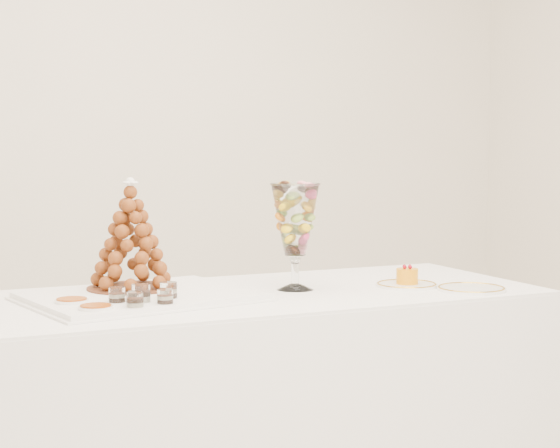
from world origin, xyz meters
name	(u,v)px	position (x,y,z in m)	size (l,w,h in m)	color
buffet_table	(240,408)	(0.00, 0.29, 0.38)	(2.01, 0.82, 0.76)	white
lace_tray	(141,297)	(-0.33, 0.30, 0.77)	(0.67, 0.50, 0.02)	white
macaron_vase	(295,221)	(0.20, 0.30, 0.99)	(0.16, 0.16, 0.36)	white
cake_plate	(407,285)	(0.58, 0.20, 0.77)	(0.21, 0.21, 0.01)	white
spare_plate	(471,289)	(0.73, 0.04, 0.77)	(0.23, 0.23, 0.01)	white
verrine_a	(117,298)	(-0.44, 0.17, 0.80)	(0.05, 0.05, 0.07)	white
verrine_b	(141,297)	(-0.37, 0.14, 0.80)	(0.06, 0.06, 0.07)	white
verrine_c	(169,294)	(-0.28, 0.18, 0.80)	(0.05, 0.05, 0.07)	white
verrine_d	(135,303)	(-0.41, 0.07, 0.80)	(0.05, 0.05, 0.07)	white
verrine_e	(165,300)	(-0.31, 0.09, 0.79)	(0.05, 0.05, 0.06)	white
ramekin_back	(72,305)	(-0.56, 0.22, 0.78)	(0.10, 0.10, 0.03)	white
ramekin_front	(96,311)	(-0.52, 0.08, 0.78)	(0.10, 0.10, 0.03)	white
croquembouche	(131,235)	(-0.33, 0.41, 0.96)	(0.29, 0.29, 0.36)	brown
mousse_cake	(407,276)	(0.58, 0.20, 0.80)	(0.08, 0.08, 0.07)	orange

